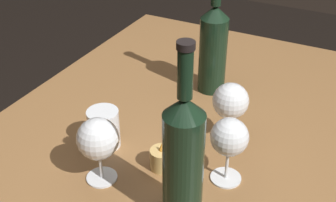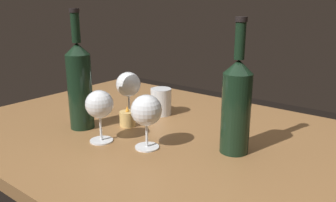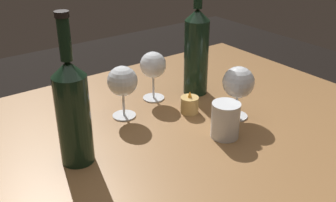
% 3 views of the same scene
% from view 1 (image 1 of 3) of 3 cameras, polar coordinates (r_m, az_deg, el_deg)
% --- Properties ---
extents(dining_table, '(1.30, 0.90, 0.74)m').
position_cam_1_polar(dining_table, '(1.14, 0.92, -7.90)').
color(dining_table, olive).
rests_on(dining_table, ground).
extents(wine_glass_left, '(0.08, 0.08, 0.15)m').
position_cam_1_polar(wine_glass_left, '(1.02, 8.05, -0.12)').
color(wine_glass_left, white).
rests_on(wine_glass_left, dining_table).
extents(wine_glass_right, '(0.08, 0.08, 0.15)m').
position_cam_1_polar(wine_glass_right, '(0.90, 7.90, -4.82)').
color(wine_glass_right, white).
rests_on(wine_glass_right, dining_table).
extents(wine_glass_centre, '(0.09, 0.09, 0.15)m').
position_cam_1_polar(wine_glass_centre, '(0.90, -9.00, -4.98)').
color(wine_glass_centre, white).
rests_on(wine_glass_centre, dining_table).
extents(wine_bottle, '(0.08, 0.08, 0.37)m').
position_cam_1_polar(wine_bottle, '(0.79, 1.97, -7.29)').
color(wine_bottle, black).
rests_on(wine_bottle, dining_table).
extents(wine_bottle_second, '(0.08, 0.08, 0.35)m').
position_cam_1_polar(wine_bottle_second, '(1.20, 5.84, 6.99)').
color(wine_bottle_second, black).
rests_on(wine_bottle_second, dining_table).
extents(water_tumbler, '(0.07, 0.07, 0.09)m').
position_cam_1_polar(water_tumbler, '(1.03, -8.23, -3.76)').
color(water_tumbler, white).
rests_on(water_tumbler, dining_table).
extents(votive_candle, '(0.05, 0.05, 0.07)m').
position_cam_1_polar(votive_candle, '(0.97, -0.80, -7.52)').
color(votive_candle, '#DBB266').
rests_on(votive_candle, dining_table).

